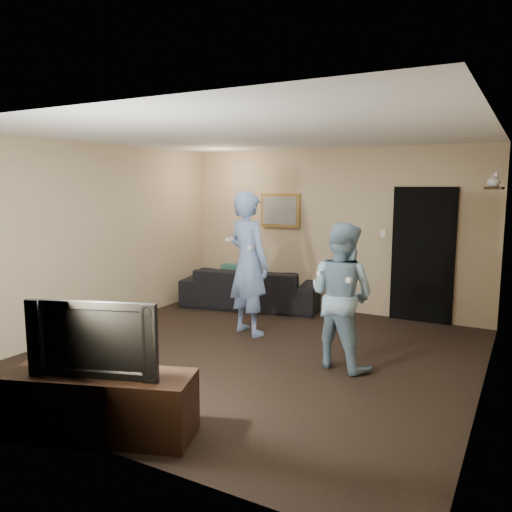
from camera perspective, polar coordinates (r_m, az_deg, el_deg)
The scene contains 19 objects.
ground at distance 6.16m, azimuth -0.06°, elevation -11.11°, with size 5.00×5.00×0.00m, color black.
ceiling at distance 5.84m, azimuth -0.06°, elevation 13.73°, with size 5.00×5.00×0.04m, color silver.
wall_back at distance 8.12m, azimuth 8.55°, elevation 2.91°, with size 5.00×0.04×2.60m, color tan.
wall_front at distance 3.90m, azimuth -18.25°, elevation -3.13°, with size 5.00×0.04×2.60m, color tan.
wall_left at distance 7.40m, azimuth -17.25°, elevation 2.12°, with size 0.04×5.00×2.60m, color tan.
wall_right at distance 5.15m, azimuth 25.07°, elevation -0.82°, with size 0.04×5.00×2.60m, color tan.
sofa at distance 8.32m, azimuth -0.55°, elevation -3.64°, with size 2.25×0.88×0.66m, color black.
throw_pillow at distance 8.46m, azimuth -2.53°, elevation -2.41°, with size 0.43×0.14×0.43m, color #1A4E44.
painting_frame at distance 8.44m, azimuth 2.78°, elevation 5.23°, with size 0.72×0.05×0.57m, color olive.
painting_canvas at distance 8.41m, azimuth 2.70°, elevation 5.22°, with size 0.62×0.01×0.47m, color slate.
doorway at distance 7.75m, azimuth 18.52°, elevation 0.08°, with size 0.90×0.06×2.00m, color black.
light_switch at distance 7.85m, azimuth 14.32°, elevation 2.56°, with size 0.08×0.02×0.12m, color silver.
wall_shelf at distance 6.90m, azimuth 25.60°, elevation 7.01°, with size 0.20×0.60×0.03m, color black.
shelf_vase at distance 6.70m, azimuth 25.55°, elevation 7.81°, with size 0.15×0.15×0.16m, color silver.
shelf_figurine at distance 7.16m, azimuth 25.79°, elevation 7.86°, with size 0.06×0.06×0.18m, color #B8B8BC.
tv_console at distance 4.44m, azimuth -17.28°, elevation -15.96°, with size 1.53×0.49×0.55m, color black.
television at distance 4.23m, azimuth -17.62°, elevation -8.74°, with size 1.08×0.14×0.62m, color black.
wii_player_left at distance 6.75m, azimuth -0.86°, elevation -0.87°, with size 0.83×0.69×1.95m.
wii_player_right at distance 5.62m, azimuth 9.70°, elevation -4.47°, with size 0.92×0.79×1.63m.
Camera 1 is at (2.83, -5.08, 2.04)m, focal length 35.00 mm.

